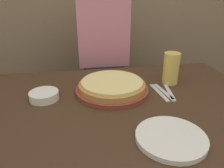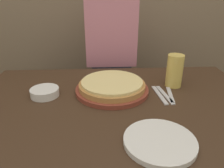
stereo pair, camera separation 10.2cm
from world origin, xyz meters
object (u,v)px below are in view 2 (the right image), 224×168
Objects in this scene: dinner_plate at (160,141)px; diner_person at (111,73)px; fork at (159,95)px; dinner_knife at (165,95)px; pizza_on_board at (112,87)px; spoon at (170,95)px; side_bowl at (45,92)px; beer_glass at (175,69)px.

dinner_plate is 0.90m from diner_person.
fork is 1.00× the size of dinner_knife.
spoon is (0.27, -0.05, -0.02)m from pizza_on_board.
side_bowl is at bearing 140.85° from dinner_plate.
beer_glass is 0.69× the size of dinner_plate.
dinner_knife and spoon have the same top height.
beer_glass is at bearing 56.17° from dinner_knife.
dinner_knife is at bearing 0.00° from fork.
diner_person reaches higher than dinner_plate.
spoon is at bearing -113.17° from beer_glass.
spoon is 0.12× the size of diner_person.
fork is (0.52, -0.02, -0.02)m from side_bowl.
diner_person reaches higher than pizza_on_board.
fork is 0.05m from spoon.
beer_glass reaches higher than pizza_on_board.
fork is (0.22, -0.05, -0.02)m from pizza_on_board.
pizza_on_board is 2.68× the size of side_bowl.
dinner_knife is 0.60m from diner_person.
diner_person is at bearing 111.70° from dinner_knife.
dinner_knife is 1.17× the size of spoon.
dinner_plate is at bearing -112.33° from beer_glass.
pizza_on_board is at bearing 4.80° from side_bowl.
fork is 1.17× the size of spoon.
dinner_plate is 0.36m from spoon.
fork is 0.14× the size of diner_person.
side_bowl is 0.57m from spoon.
side_bowl is at bearing -172.69° from beer_glass.
fork is at bearing -132.38° from beer_glass.
pizza_on_board is at bearing 108.88° from dinner_plate.
side_bowl is at bearing 177.59° from spoon.
dinner_plate is (-0.18, -0.44, -0.08)m from beer_glass.
pizza_on_board is at bearing 169.35° from spoon.
beer_glass is 0.14m from spoon.
diner_person is (-0.11, 0.89, -0.11)m from dinner_plate.
pizza_on_board is 2.18× the size of spoon.
dinner_plate is 0.35m from dinner_knife.
pizza_on_board is at bearing -92.29° from diner_person.
dinner_knife is 0.14× the size of diner_person.
spoon is (-0.04, -0.10, -0.08)m from beer_glass.
side_bowl is 0.69× the size of fork.
diner_person is (0.02, 0.50, -0.13)m from pizza_on_board.
dinner_plate is 0.17× the size of diner_person.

